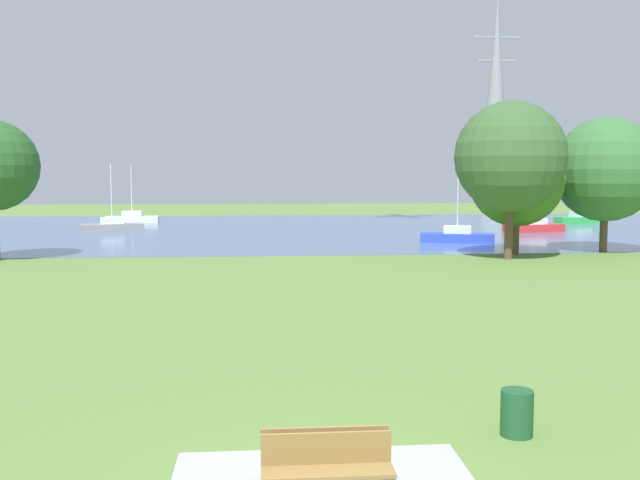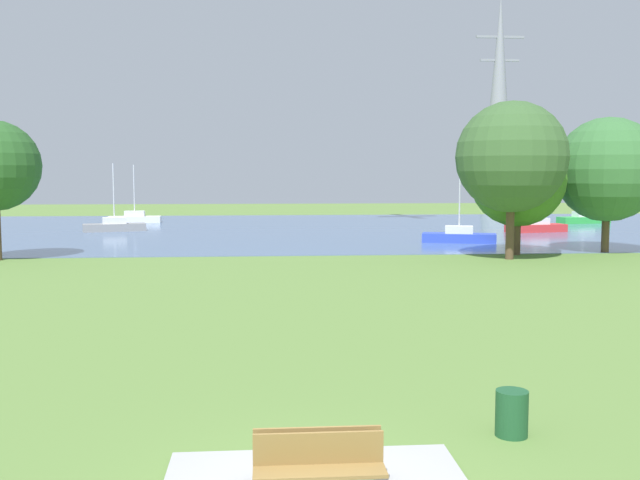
# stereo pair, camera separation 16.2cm
# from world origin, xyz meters

# --- Properties ---
(ground_plane) EXTENTS (160.00, 160.00, 0.00)m
(ground_plane) POSITION_xyz_m (0.00, 22.00, 0.00)
(ground_plane) COLOR olive
(bench_facing_water) EXTENTS (1.80, 0.48, 0.89)m
(bench_facing_water) POSITION_xyz_m (0.00, 0.27, 0.47)
(bench_facing_water) COLOR #99A388
(bench_facing_water) RESTS_ON concrete_pad
(bench_facing_inland) EXTENTS (1.80, 0.48, 0.89)m
(bench_facing_inland) POSITION_xyz_m (0.00, -0.27, 0.47)
(bench_facing_inland) COLOR #99A388
(bench_facing_inland) RESTS_ON concrete_pad
(litter_bin) EXTENTS (0.56, 0.56, 0.80)m
(litter_bin) POSITION_xyz_m (3.53, 2.15, 0.40)
(litter_bin) COLOR #1E512D
(litter_bin) RESTS_ON ground
(water_surface) EXTENTS (140.00, 40.00, 0.02)m
(water_surface) POSITION_xyz_m (0.00, 50.00, 0.01)
(water_surface) COLOR #4E6C96
(water_surface) RESTS_ON ground
(sailboat_blue) EXTENTS (5.03, 2.78, 6.50)m
(sailboat_blue) POSITION_xyz_m (12.24, 36.96, 0.46)
(sailboat_blue) COLOR blue
(sailboat_blue) RESTS_ON water_surface
(sailboat_green) EXTENTS (5.00, 2.37, 6.96)m
(sailboat_green) POSITION_xyz_m (28.85, 54.50, 0.46)
(sailboat_green) COLOR green
(sailboat_green) RESTS_ON water_surface
(sailboat_white) EXTENTS (4.88, 1.77, 5.40)m
(sailboat_white) POSITION_xyz_m (-12.73, 58.76, 0.45)
(sailboat_white) COLOR white
(sailboat_white) RESTS_ON water_surface
(sailboat_gray) EXTENTS (5.02, 2.66, 5.38)m
(sailboat_gray) POSITION_xyz_m (-12.52, 48.44, 0.45)
(sailboat_gray) COLOR gray
(sailboat_gray) RESTS_ON water_surface
(sailboat_red) EXTENTS (5.01, 2.54, 7.71)m
(sailboat_red) POSITION_xyz_m (20.67, 45.07, 0.47)
(sailboat_red) COLOR red
(sailboat_red) RESTS_ON water_surface
(tree_east_far) EXTENTS (5.89, 5.89, 8.39)m
(tree_east_far) POSITION_xyz_m (12.39, 27.58, 5.43)
(tree_east_far) COLOR brown
(tree_east_far) RESTS_ON ground
(tree_west_near) EXTENTS (5.29, 5.29, 6.90)m
(tree_west_near) POSITION_xyz_m (13.49, 29.57, 4.24)
(tree_west_near) COLOR brown
(tree_west_near) RESTS_ON ground
(tree_east_near) EXTENTS (6.00, 6.00, 7.80)m
(tree_east_near) POSITION_xyz_m (19.05, 30.36, 4.79)
(tree_east_near) COLOR brown
(tree_east_near) RESTS_ON ground
(electricity_pylon) EXTENTS (6.40, 4.40, 28.08)m
(electricity_pylon) POSITION_xyz_m (30.41, 84.13, 14.06)
(electricity_pylon) COLOR gray
(electricity_pylon) RESTS_ON ground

